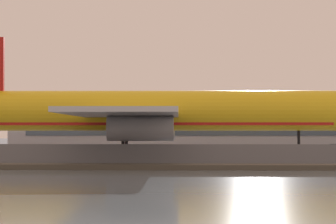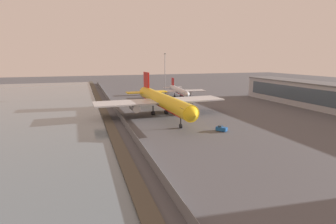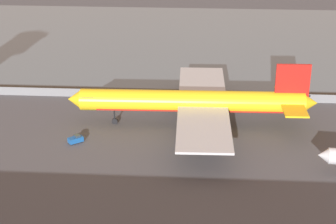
{
  "view_description": "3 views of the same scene",
  "coord_description": "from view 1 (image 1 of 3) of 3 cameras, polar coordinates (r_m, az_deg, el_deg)",
  "views": [
    {
      "loc": [
        6.1,
        -81.59,
        3.54
      ],
      "look_at": [
        2.72,
        1.1,
        6.01
      ],
      "focal_mm": 70.0,
      "sensor_mm": 36.0,
      "label": 1
    },
    {
      "loc": [
        92.98,
        -28.16,
        21.46
      ],
      "look_at": [
        3.11,
        1.32,
        2.01
      ],
      "focal_mm": 28.0,
      "sensor_mm": 36.0,
      "label": 2
    },
    {
      "loc": [
        -1.52,
        119.44,
        55.49
      ],
      "look_at": [
        6.36,
        0.98,
        3.71
      ],
      "focal_mm": 60.0,
      "sensor_mm": 36.0,
      "label": 3
    }
  ],
  "objects": [
    {
      "name": "cargo_jet_yellow",
      "position": [
        81.66,
        -1.92,
        -0.04
      ],
      "size": [
        57.67,
        49.76,
        15.5
      ],
      "color": "yellow",
      "rests_on": "ground"
    },
    {
      "name": "ground_plane",
      "position": [
        81.89,
        -1.94,
        -4.18
      ],
      "size": [
        500.0,
        500.0,
        0.0
      ],
      "primitive_type": "plane",
      "color": "#4C4C51"
    },
    {
      "name": "perimeter_fence",
      "position": [
        65.92,
        -2.97,
        -3.8
      ],
      "size": [
        280.0,
        0.1,
        2.27
      ],
      "color": "slate",
      "rests_on": "ground"
    },
    {
      "name": "shoreline_seawall",
      "position": [
        61.48,
        -3.37,
        -4.77
      ],
      "size": [
        320.0,
        3.0,
        0.5
      ],
      "color": "#474238",
      "rests_on": "ground"
    },
    {
      "name": "terminal_building",
      "position": [
        152.35,
        5.99,
        -0.95
      ],
      "size": [
        103.76,
        15.05,
        11.05
      ],
      "color": "#9EA3AD",
      "rests_on": "ground"
    }
  ]
}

